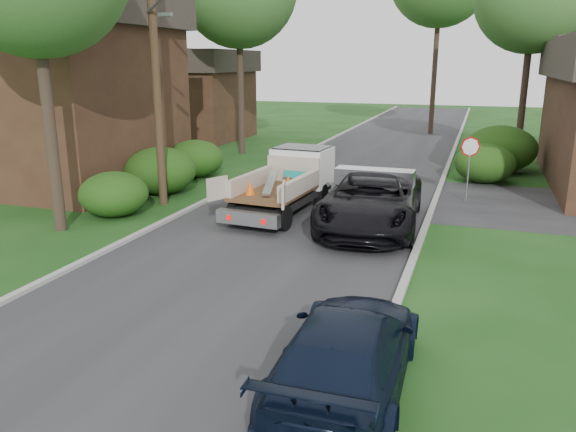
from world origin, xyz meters
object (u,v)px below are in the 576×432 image
at_px(utility_pole, 155,61).
at_px(navy_suv, 347,351).
at_px(flatbed_truck, 292,177).
at_px(black_pickup, 371,200).
at_px(house_left_near, 48,83).
at_px(house_left_far, 189,94).
at_px(stop_sign, 470,155).

xyz_separation_m(utility_pole, navy_suv, (9.28, -9.88, -4.47)).
xyz_separation_m(flatbed_truck, black_pickup, (3.16, -1.44, -0.26)).
height_order(flatbed_truck, black_pickup, flatbed_truck).
distance_m(utility_pole, house_left_near, 6.88).
height_order(house_left_near, house_left_far, house_left_near).
xyz_separation_m(stop_sign, navy_suv, (-1.40, -13.90, -1.08)).
bearing_deg(navy_suv, flatbed_truck, -68.34).
bearing_deg(flatbed_truck, navy_suv, -62.87).
bearing_deg(house_left_near, house_left_far, 95.71).
bearing_deg(stop_sign, flatbed_truck, -152.84).
height_order(stop_sign, house_left_far, house_left_far).
relative_size(utility_pole, house_left_near, 1.03).
xyz_separation_m(stop_sign, house_left_near, (-17.20, -2.00, 2.50)).
bearing_deg(navy_suv, house_left_far, -58.39).
xyz_separation_m(black_pickup, navy_suv, (1.40, -9.40, -0.19)).
xyz_separation_m(stop_sign, black_pickup, (-2.80, -4.50, -0.89)).
relative_size(black_pickup, navy_suv, 1.33).
bearing_deg(flatbed_truck, utility_pole, -164.15).
distance_m(house_left_far, navy_suv, 32.07).
bearing_deg(house_left_far, utility_pole, -64.77).
bearing_deg(house_left_near, black_pickup, -9.85).
distance_m(utility_pole, house_left_far, 18.93).
height_order(utility_pole, house_left_near, utility_pole).
xyz_separation_m(house_left_near, flatbed_truck, (11.24, -1.06, -3.13)).
bearing_deg(black_pickup, flatbed_truck, 151.57).
height_order(house_left_near, black_pickup, house_left_near).
xyz_separation_m(stop_sign, utility_pole, (-10.68, -4.02, 3.40)).
bearing_deg(black_pickup, navy_suv, -85.37).
height_order(house_left_near, flatbed_truck, house_left_near).
distance_m(stop_sign, navy_suv, 14.01).
relative_size(house_left_far, flatbed_truck, 1.33).
bearing_deg(navy_suv, house_left_near, -38.12).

